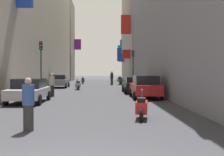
{
  "coord_description": "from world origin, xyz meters",
  "views": [
    {
      "loc": [
        0.82,
        -5.29,
        1.91
      ],
      "look_at": [
        1.68,
        21.33,
        1.24
      ],
      "focal_mm": 48.95,
      "sensor_mm": 36.0,
      "label": 1
    }
  ],
  "objects": [
    {
      "name": "ground_plane",
      "position": [
        0.0,
        30.0,
        0.0
      ],
      "size": [
        140.0,
        140.0,
        0.0
      ],
      "primitive_type": "plane",
      "color": "#38383D"
    },
    {
      "name": "scooter_black",
      "position": [
        3.65,
        44.24,
        0.46
      ],
      "size": [
        0.71,
        1.95,
        1.13
      ],
      "color": "black",
      "rests_on": "ground"
    },
    {
      "name": "scooter_blue",
      "position": [
        -1.95,
        38.24,
        0.46
      ],
      "size": [
        0.56,
        1.98,
        1.13
      ],
      "color": "#2D4CAD",
      "rests_on": "ground"
    },
    {
      "name": "building_left_mid_b",
      "position": [
        -7.99,
        55.73,
        7.68
      ],
      "size": [
        7.38,
        8.56,
        15.36
      ],
      "color": "gray",
      "rests_on": "ground"
    },
    {
      "name": "building_right_mid_b",
      "position": [
        7.99,
        50.83,
        9.41
      ],
      "size": [
        7.32,
        18.36,
        18.85
      ],
      "color": "#9E9384",
      "rests_on": "ground"
    },
    {
      "name": "pedestrian_near_right",
      "position": [
        -1.5,
        4.36,
        0.84
      ],
      "size": [
        0.45,
        0.45,
        1.68
      ],
      "color": "#303030",
      "rests_on": "ground"
    },
    {
      "name": "building_right_mid_a",
      "position": [
        7.99,
        36.05,
        10.77
      ],
      "size": [
        7.4,
        11.21,
        21.57
      ],
      "color": "gray",
      "rests_on": "ground"
    },
    {
      "name": "scooter_green",
      "position": [
        3.32,
        36.75,
        0.46
      ],
      "size": [
        0.47,
        1.98,
        1.13
      ],
      "color": "#287F3D",
      "rests_on": "ground"
    },
    {
      "name": "traffic_light_far_corner",
      "position": [
        -4.62,
        22.02,
        3.04
      ],
      "size": [
        0.26,
        0.34,
        4.48
      ],
      "color": "#2D2D2D",
      "rests_on": "ground"
    },
    {
      "name": "parked_car_silver",
      "position": [
        -3.51,
        12.91,
        0.75
      ],
      "size": [
        1.98,
        4.4,
        1.42
      ],
      "color": "#B7B7BC",
      "rests_on": "ground"
    },
    {
      "name": "traffic_light_near_corner",
      "position": [
        4.61,
        31.99,
        2.95
      ],
      "size": [
        0.26,
        0.34,
        4.34
      ],
      "color": "#2D2D2D",
      "rests_on": "ground"
    },
    {
      "name": "scooter_silver",
      "position": [
        -1.58,
        24.82,
        0.46
      ],
      "size": [
        0.65,
        1.92,
        1.13
      ],
      "color": "#ADADB2",
      "rests_on": "ground"
    },
    {
      "name": "pedestrian_crossing",
      "position": [
        -2.83,
        17.01,
        0.84
      ],
      "size": [
        0.53,
        0.53,
        1.69
      ],
      "color": "#252525",
      "rests_on": "ground"
    },
    {
      "name": "parked_car_black",
      "position": [
        3.6,
        20.58,
        0.72
      ],
      "size": [
        1.99,
        4.5,
        1.35
      ],
      "color": "black",
      "rests_on": "ground"
    },
    {
      "name": "scooter_red",
      "position": [
        2.37,
        6.6,
        0.46
      ],
      "size": [
        0.62,
        1.88,
        1.13
      ],
      "color": "red",
      "rests_on": "ground"
    },
    {
      "name": "pedestrian_near_left",
      "position": [
        2.07,
        34.49,
        0.9
      ],
      "size": [
        0.45,
        0.45,
        1.8
      ],
      "color": "#2A2A2A",
      "rests_on": "ground"
    },
    {
      "name": "parked_car_grey",
      "position": [
        -3.96,
        28.6,
        0.75
      ],
      "size": [
        2.01,
        4.18,
        1.41
      ],
      "color": "slate",
      "rests_on": "ground"
    },
    {
      "name": "parked_car_red",
      "position": [
        3.77,
        15.45,
        0.8
      ],
      "size": [
        1.92,
        4.27,
        1.55
      ],
      "color": "#B21E1E",
      "rests_on": "ground"
    }
  ]
}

